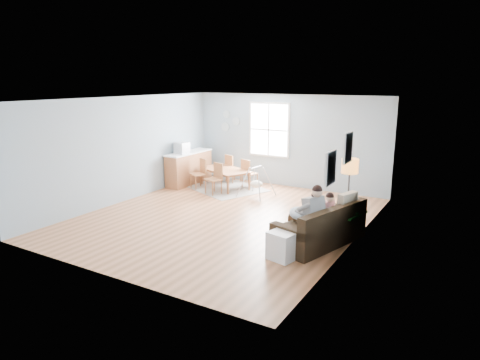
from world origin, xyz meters
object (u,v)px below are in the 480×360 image
Objects in this scene: chair_se at (215,177)px; monitor at (182,148)px; chair_ne at (248,172)px; chair_sw at (200,172)px; sofa at (322,230)px; baby_swing at (256,183)px; toddler at (325,208)px; storage_cube at (282,246)px; floor_lamp at (350,173)px; father at (308,213)px; chair_nw at (232,167)px; counter at (189,168)px; dining_table at (224,178)px.

monitor reaches higher than chair_se.
chair_ne is at bearing 23.48° from monitor.
chair_sw is 1.01× the size of chair_ne.
sofa is 2.38× the size of baby_swing.
monitor reaches higher than sofa.
sofa is 5.39× the size of monitor.
monitor is (-5.20, 2.35, 0.87)m from sofa.
toddler is 1.35m from storage_cube.
floor_lamp is 4.48m from chair_se.
monitor is at bearing 157.46° from toddler.
father is 0.77× the size of floor_lamp.
chair_ne is (0.45, 1.03, -0.00)m from chair_se.
chair_nw is at bearing 141.85° from toddler.
chair_sw reaches higher than chair_ne.
monitor is at bearing 155.68° from sofa.
counter is (-5.20, 2.68, 0.21)m from sofa.
floor_lamp is (0.31, 0.42, 0.66)m from toddler.
chair_nw is at bearing 130.21° from storage_cube.
floor_lamp is at bearing -20.12° from chair_sw.
baby_swing is at bearing 124.52° from storage_cube.
chair_se is at bearing -77.28° from chair_nw.
chair_se is 1.01× the size of chair_ne.
toddler is at bearing 94.83° from sofa.
storage_cube is 5.15m from chair_ne.
chair_sw is 0.99× the size of chair_nw.
counter reaches higher than baby_swing.
monitor reaches higher than counter.
father reaches higher than baby_swing.
chair_se is at bearing -10.52° from monitor.
floor_lamp reaches higher than sofa.
floor_lamp is 3.05× the size of storage_cube.
father is 0.71× the size of counter.
storage_cube is 4.15m from baby_swing.
toddler is 0.51× the size of dining_table.
toddler is 0.50× the size of floor_lamp.
chair_se reaches higher than baby_swing.
chair_nw is 1.65m from monitor.
counter is (-5.00, 2.91, -0.17)m from father.
monitor reaches higher than dining_table.
monitor is at bearing 152.70° from father.
father is at bearing -30.19° from counter.
monitor reaches higher than storage_cube.
chair_ne is 0.96× the size of baby_swing.
baby_swing is (1.44, -1.07, -0.12)m from chair_nw.
sofa is 2.44× the size of chair_nw.
toddler is 3.49m from baby_swing.
storage_cube is 0.61× the size of chair_se.
baby_swing reaches higher than storage_cube.
father is at bearing -31.05° from chair_sw.
storage_cube is 5.96m from monitor.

